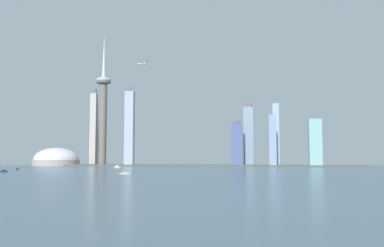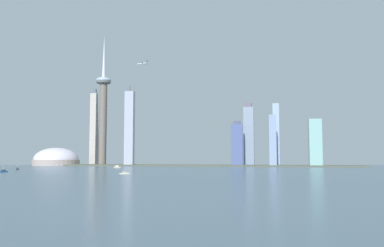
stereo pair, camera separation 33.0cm
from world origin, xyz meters
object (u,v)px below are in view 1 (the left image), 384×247
(skyscraper_6, at_px, (129,128))
(boat_2, at_px, (125,173))
(skyscraper_2, at_px, (276,134))
(skyscraper_7, at_px, (237,145))
(boat_1, at_px, (3,171))
(boat_3, at_px, (17,169))
(stadium_dome, at_px, (56,160))
(skyscraper_8, at_px, (315,143))
(skyscraper_3, at_px, (130,128))
(observation_tower, at_px, (103,106))
(skyscraper_4, at_px, (273,141))
(skyscraper_0, at_px, (94,128))
(skyscraper_1, at_px, (312,155))
(airplane, at_px, (143,63))
(skyscraper_5, at_px, (249,136))
(boat_0, at_px, (117,167))

(skyscraper_6, bearing_deg, boat_2, -70.74)
(boat_2, bearing_deg, skyscraper_2, -142.50)
(skyscraper_7, distance_m, boat_1, 486.37)
(boat_2, relative_size, boat_3, 0.98)
(stadium_dome, height_order, skyscraper_8, skyscraper_8)
(skyscraper_3, bearing_deg, boat_2, -70.76)
(observation_tower, height_order, skyscraper_4, observation_tower)
(skyscraper_0, bearing_deg, skyscraper_2, 2.72)
(skyscraper_1, relative_size, skyscraper_3, 0.28)
(stadium_dome, height_order, boat_3, stadium_dome)
(skyscraper_4, xyz_separation_m, skyscraper_6, (-314.72, -7.06, 29.69))
(observation_tower, bearing_deg, skyscraper_3, 23.68)
(airplane, bearing_deg, skyscraper_0, -20.36)
(stadium_dome, xyz_separation_m, skyscraper_6, (183.40, -10.23, 71.72))
(skyscraper_0, xyz_separation_m, skyscraper_1, (514.50, 36.34, -64.33))
(skyscraper_2, bearing_deg, skyscraper_5, -175.51)
(skyscraper_5, bearing_deg, skyscraper_4, -52.02)
(skyscraper_2, distance_m, boat_2, 512.44)
(skyscraper_3, bearing_deg, boat_3, -101.60)
(boat_0, bearing_deg, skyscraper_1, 0.66)
(skyscraper_1, bearing_deg, boat_0, -147.22)
(stadium_dome, xyz_separation_m, airplane, (226.82, -52.85, 207.77))
(stadium_dome, bearing_deg, skyscraper_4, -0.36)
(skyscraper_3, distance_m, airplane, 176.93)
(boat_1, bearing_deg, skyscraper_5, 168.35)
(observation_tower, distance_m, skyscraper_6, 101.26)
(stadium_dome, height_order, skyscraper_5, skyscraper_5)
(boat_3, bearing_deg, airplane, 115.32)
(boat_1, bearing_deg, skyscraper_0, -148.25)
(stadium_dome, height_order, skyscraper_6, skyscraper_6)
(skyscraper_2, relative_size, boat_1, 11.75)
(skyscraper_3, bearing_deg, skyscraper_2, 3.82)
(skyscraper_2, relative_size, skyscraper_7, 1.48)
(observation_tower, height_order, stadium_dome, observation_tower)
(skyscraper_1, height_order, skyscraper_8, skyscraper_8)
(skyscraper_6, relative_size, boat_1, 14.56)
(stadium_dome, distance_m, skyscraper_6, 197.19)
(observation_tower, distance_m, boat_2, 495.28)
(boat_2, bearing_deg, boat_1, -38.27)
(skyscraper_1, bearing_deg, skyscraper_5, -171.76)
(stadium_dome, bearing_deg, boat_3, -71.59)
(skyscraper_3, height_order, skyscraper_7, skyscraper_3)
(skyscraper_2, height_order, airplane, airplane)
(observation_tower, relative_size, skyscraper_4, 2.88)
(skyscraper_6, relative_size, skyscraper_7, 1.84)
(skyscraper_4, bearing_deg, skyscraper_6, -178.71)
(skyscraper_3, relative_size, airplane, 6.62)
(boat_0, bearing_deg, skyscraper_5, 11.34)
(boat_3, bearing_deg, skyscraper_2, 95.82)
(skyscraper_7, bearing_deg, airplane, -161.19)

